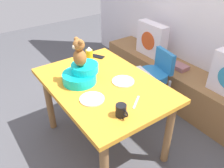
# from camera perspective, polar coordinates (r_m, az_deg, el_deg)

# --- Properties ---
(ground_plane) EXTENTS (8.00, 8.00, 0.00)m
(ground_plane) POSITION_cam_1_polar(r_m,az_deg,el_deg) (2.56, -1.88, -13.81)
(ground_plane) COLOR #4C4C51
(window_bench) EXTENTS (2.60, 0.44, 0.46)m
(window_bench) POSITION_cam_1_polar(r_m,az_deg,el_deg) (3.07, 16.79, -0.87)
(window_bench) COLOR olive
(window_bench) RESTS_ON ground_plane
(pillow_floral_left) EXTENTS (0.44, 0.15, 0.44)m
(pillow_floral_left) POSITION_cam_1_polar(r_m,az_deg,el_deg) (3.19, 9.68, 10.60)
(pillow_floral_left) COLOR silver
(pillow_floral_left) RESTS_ON window_bench
(book_stack) EXTENTS (0.20, 0.14, 0.05)m
(book_stack) POSITION_cam_1_polar(r_m,az_deg,el_deg) (2.99, 16.13, 4.07)
(book_stack) COLOR #996266
(book_stack) RESTS_ON window_bench
(dining_table) EXTENTS (1.24, 0.87, 0.74)m
(dining_table) POSITION_cam_1_polar(r_m,az_deg,el_deg) (2.15, -2.18, -2.16)
(dining_table) COLOR orange
(dining_table) RESTS_ON ground_plane
(highchair) EXTENTS (0.38, 0.49, 0.79)m
(highchair) POSITION_cam_1_polar(r_m,az_deg,el_deg) (2.68, 10.17, 2.25)
(highchair) COLOR #2672B2
(highchair) RESTS_ON ground_plane
(infant_seat_teal) EXTENTS (0.30, 0.33, 0.16)m
(infant_seat_teal) POSITION_cam_1_polar(r_m,az_deg,el_deg) (2.09, -7.52, 2.35)
(infant_seat_teal) COLOR #0DC8CA
(infant_seat_teal) RESTS_ON dining_table
(teddy_bear) EXTENTS (0.13, 0.12, 0.25)m
(teddy_bear) POSITION_cam_1_polar(r_m,az_deg,el_deg) (1.99, -7.95, 7.46)
(teddy_bear) COLOR #9A602D
(teddy_bear) RESTS_ON infant_seat_teal
(ketchup_bottle) EXTENTS (0.07, 0.07, 0.18)m
(ketchup_bottle) POSITION_cam_1_polar(r_m,az_deg,el_deg) (2.38, -5.55, 6.87)
(ketchup_bottle) COLOR gold
(ketchup_bottle) RESTS_ON dining_table
(coffee_mug) EXTENTS (0.12, 0.08, 0.09)m
(coffee_mug) POSITION_cam_1_polar(r_m,az_deg,el_deg) (1.70, 2.27, -6.48)
(coffee_mug) COLOR black
(coffee_mug) RESTS_ON dining_table
(dinner_plate_near) EXTENTS (0.20, 0.20, 0.01)m
(dinner_plate_near) POSITION_cam_1_polar(r_m,az_deg,el_deg) (1.88, -4.89, -3.64)
(dinner_plate_near) COLOR white
(dinner_plate_near) RESTS_ON dining_table
(dinner_plate_far) EXTENTS (0.20, 0.20, 0.01)m
(dinner_plate_far) POSITION_cam_1_polar(r_m,az_deg,el_deg) (2.10, 2.73, 0.68)
(dinner_plate_far) COLOR white
(dinner_plate_far) RESTS_ON dining_table
(cell_phone) EXTENTS (0.16, 0.13, 0.01)m
(cell_phone) POSITION_cam_1_polar(r_m,az_deg,el_deg) (2.55, -3.55, 6.70)
(cell_phone) COLOR black
(cell_phone) RESTS_ON dining_table
(table_fork) EXTENTS (0.11, 0.15, 0.01)m
(table_fork) POSITION_cam_1_polar(r_m,az_deg,el_deg) (1.86, 5.92, -4.42)
(table_fork) COLOR silver
(table_fork) RESTS_ON dining_table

